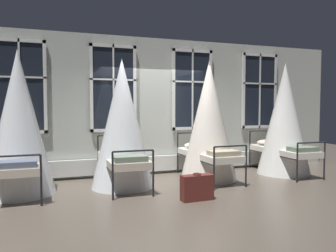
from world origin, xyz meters
name	(u,v)px	position (x,y,z in m)	size (l,w,h in m)	color
ground	(170,183)	(0.00, 0.00, 0.00)	(18.17, 18.17, 0.00)	brown
back_wall_with_windows	(153,106)	(0.00, 1.19, 1.62)	(10.09, 0.10, 3.23)	#B2B7AD
window_bank	(155,124)	(0.00, 1.07, 1.19)	(6.92, 0.10, 2.94)	black
cot_first	(19,125)	(-2.89, 0.09, 1.28)	(1.24, 1.85, 2.65)	black
cot_second	(122,125)	(-1.00, 0.03, 1.24)	(1.24, 1.85, 2.56)	black
cot_third	(209,122)	(0.94, 0.08, 1.26)	(1.24, 1.86, 2.61)	black
cot_fourth	(284,120)	(2.93, 0.06, 1.28)	(1.24, 1.85, 2.64)	black
suitcase_dark	(197,187)	(0.00, -1.36, 0.22)	(0.57, 0.23, 0.47)	#5B231E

